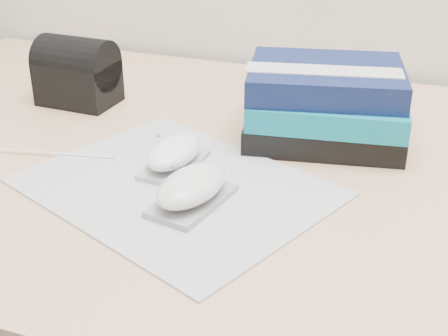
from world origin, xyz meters
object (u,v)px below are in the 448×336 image
(desk, at_px, (314,284))
(book_stack, at_px, (326,104))
(mouse_rear, at_px, (174,154))
(mouse_front, at_px, (192,188))
(pouch, at_px, (77,72))

(desk, relative_size, book_stack, 6.42)
(mouse_rear, height_order, book_stack, book_stack)
(mouse_front, height_order, pouch, pouch)
(mouse_rear, bearing_deg, desk, 35.81)
(mouse_rear, distance_m, mouse_front, 0.10)
(mouse_rear, xyz_separation_m, book_stack, (0.16, 0.17, 0.03))
(desk, xyz_separation_m, mouse_front, (-0.12, -0.21, 0.26))
(mouse_rear, bearing_deg, pouch, 145.68)
(desk, bearing_deg, mouse_rear, -144.19)
(mouse_rear, height_order, pouch, pouch)
(mouse_rear, relative_size, mouse_front, 0.88)
(desk, relative_size, pouch, 12.72)
(desk, distance_m, book_stack, 0.29)
(mouse_front, height_order, book_stack, book_stack)
(desk, height_order, mouse_rear, mouse_rear)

